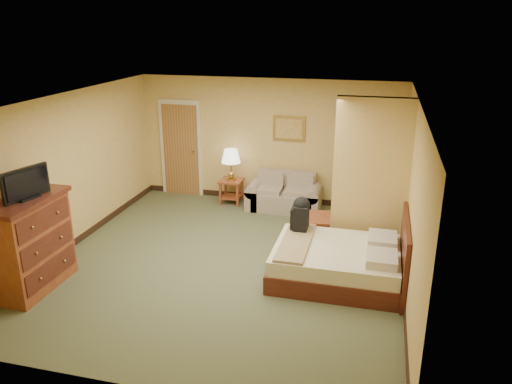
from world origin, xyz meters
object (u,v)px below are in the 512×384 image
(coffee_table, at_px, (314,223))
(bed, at_px, (341,262))
(dresser, at_px, (29,243))
(loveseat, at_px, (284,198))

(coffee_table, xyz_separation_m, bed, (0.59, -1.36, -0.02))
(dresser, xyz_separation_m, bed, (4.30, 1.34, -0.42))
(loveseat, distance_m, coffee_table, 1.53)
(dresser, height_order, bed, dresser)
(coffee_table, xyz_separation_m, dresser, (-3.70, -2.70, 0.40))
(loveseat, distance_m, dresser, 4.97)
(coffee_table, relative_size, bed, 0.39)
(loveseat, height_order, coffee_table, loveseat)
(dresser, relative_size, bed, 0.72)
(coffee_table, bearing_deg, loveseat, 121.52)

